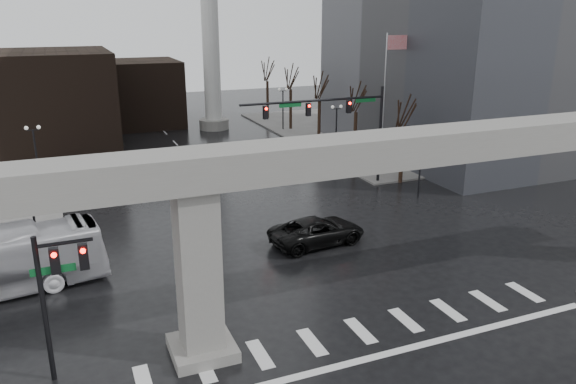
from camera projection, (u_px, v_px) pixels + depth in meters
name	position (u px, v px, depth m)	size (l,w,h in m)	color
ground	(350.00, 320.00, 26.12)	(160.00, 160.00, 0.00)	black
sidewalk_ne	(398.00, 131.00, 67.21)	(28.00, 36.00, 0.15)	slate
elevated_guideway	(381.00, 175.00, 24.47)	(48.00, 2.60, 8.70)	gray
building_far_left	(30.00, 102.00, 56.50)	(16.00, 14.00, 10.00)	black
building_far_mid	(138.00, 93.00, 69.95)	(10.00, 10.00, 8.00)	black
smokestack	(210.00, 15.00, 64.71)	(3.60, 3.60, 30.00)	silver
signal_mast_arm	(339.00, 116.00, 44.14)	(12.12, 0.43, 8.00)	black
signal_left_pole	(56.00, 283.00, 20.88)	(2.30, 0.30, 6.00)	black
flagpole_assembly	(388.00, 86.00, 48.72)	(2.06, 0.12, 12.00)	silver
lamp_right_0	(421.00, 154.00, 42.27)	(1.22, 0.32, 5.11)	black
lamp_right_1	(336.00, 122.00, 54.60)	(1.22, 0.32, 5.11)	black
lamp_right_2	(283.00, 102.00, 66.92)	(1.22, 0.32, 5.11)	black
lamp_left_0	(31.00, 197.00, 32.50)	(1.22, 0.32, 5.11)	black
lamp_left_1	(35.00, 146.00, 44.82)	(1.22, 0.32, 5.11)	black
lamp_left_2	(37.00, 117.00, 57.15)	(1.22, 0.32, 5.11)	black
tree_right_0	(402.00, 150.00, 46.39)	(1.09, 1.58, 7.50)	black
tree_right_1	(355.00, 131.00, 53.42)	(1.09, 1.61, 7.67)	black
tree_right_2	(319.00, 117.00, 60.44)	(1.10, 1.63, 7.85)	black
tree_right_3	(291.00, 105.00, 67.46)	(1.11, 1.66, 8.02)	black
tree_right_4	(268.00, 96.00, 74.49)	(1.12, 1.69, 8.19)	black
pickup_truck	(317.00, 231.00, 34.48)	(2.77, 6.01, 1.67)	black
far_car	(127.00, 175.00, 46.85)	(1.57, 3.91, 1.33)	black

